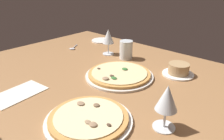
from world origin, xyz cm
name	(u,v)px	position (x,y,z in cm)	size (l,w,h in cm)	color
dining_table	(105,78)	(0.00, 0.00, 2.00)	(150.00, 110.00, 4.00)	#996B42
pizza_main	(119,74)	(7.07, 2.85, 5.22)	(33.27, 33.27, 3.40)	silver
pizza_side	(89,119)	(22.65, -31.31, 5.21)	(30.08, 30.08, 3.29)	silver
ramekin_on_saucer	(178,70)	(27.33, 24.29, 6.61)	(15.51, 15.51, 6.01)	white
wine_glass_far	(108,37)	(-19.60, 23.41, 14.73)	(7.27, 7.27, 15.71)	silver
wine_glass_near	(167,100)	(43.12, -16.69, 14.65)	(7.48, 7.48, 15.56)	silver
water_glass	(126,51)	(-6.53, 24.75, 8.67)	(7.63, 7.63, 10.80)	silver
side_plate	(102,41)	(-42.87, 41.01, 4.45)	(15.24, 15.24, 0.90)	white
paper_menu	(18,94)	(-13.40, -38.58, 4.15)	(13.02, 21.74, 0.30)	silver
spoon	(73,48)	(-44.43, 14.83, 4.46)	(7.86, 10.72, 1.00)	silver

